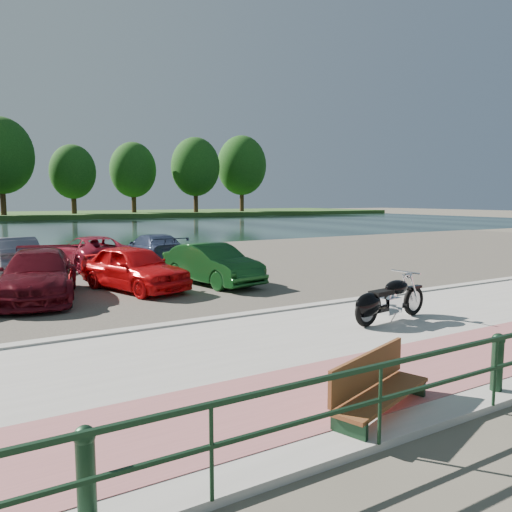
# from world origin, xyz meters

# --- Properties ---
(ground) EXTENTS (200.00, 200.00, 0.00)m
(ground) POSITION_xyz_m (0.00, 0.00, 0.00)
(ground) COLOR #595447
(ground) RESTS_ON ground
(promenade) EXTENTS (60.00, 6.00, 0.10)m
(promenade) POSITION_xyz_m (0.00, -1.00, 0.05)
(promenade) COLOR #A09E96
(promenade) RESTS_ON ground
(pink_path) EXTENTS (60.00, 2.00, 0.01)m
(pink_path) POSITION_xyz_m (0.00, -2.50, 0.10)
(pink_path) COLOR #985557
(pink_path) RESTS_ON promenade
(kerb) EXTENTS (60.00, 0.30, 0.14)m
(kerb) POSITION_xyz_m (0.00, 2.00, 0.07)
(kerb) COLOR #A09E96
(kerb) RESTS_ON ground
(parking_lot) EXTENTS (60.00, 18.00, 0.04)m
(parking_lot) POSITION_xyz_m (0.00, 11.00, 0.02)
(parking_lot) COLOR #433F36
(parking_lot) RESTS_ON ground
(river) EXTENTS (120.00, 40.00, 0.00)m
(river) POSITION_xyz_m (0.00, 40.00, 0.00)
(river) COLOR #172A28
(river) RESTS_ON ground
(far_bank) EXTENTS (120.00, 24.00, 0.60)m
(far_bank) POSITION_xyz_m (0.00, 72.00, 0.30)
(far_bank) COLOR #264819
(far_bank) RESTS_ON ground
(bollards) EXTENTS (10.68, 0.18, 0.81)m
(bollards) POSITION_xyz_m (-1.67, -3.70, 0.54)
(bollards) COLOR #15311E
(bollards) RESTS_ON promenade
(far_trees) EXTENTS (70.25, 10.68, 12.52)m
(far_trees) POSITION_xyz_m (4.36, 65.79, 7.49)
(far_trees) COLOR #342213
(far_trees) RESTS_ON far_bank
(motorcycle) EXTENTS (2.32, 0.77, 1.05)m
(motorcycle) POSITION_xyz_m (-0.05, -0.12, 0.56)
(motorcycle) COLOR black
(motorcycle) RESTS_ON promenade
(park_bench) EXTENTS (1.85, 1.01, 0.72)m
(park_bench) POSITION_xyz_m (-3.42, -3.34, 0.43)
(park_bench) COLOR #602F18
(park_bench) RESTS_ON promenade
(car_3) EXTENTS (2.77, 4.84, 1.32)m
(car_3) POSITION_xyz_m (-6.06, 6.64, 0.70)
(car_3) COLOR #540C15
(car_3) RESTS_ON parking_lot
(car_4) EXTENTS (2.73, 4.22, 1.34)m
(car_4) POSITION_xyz_m (-3.45, 6.67, 0.71)
(car_4) COLOR red
(car_4) RESTS_ON parking_lot
(car_5) EXTENTS (2.05, 4.06, 1.28)m
(car_5) POSITION_xyz_m (-1.00, 6.44, 0.68)
(car_5) COLOR #113F17
(car_5) RESTS_ON parking_lot
(car_9) EXTENTS (1.52, 3.92, 1.27)m
(car_9) POSITION_xyz_m (-6.11, 12.96, 0.68)
(car_9) COLOR slate
(car_9) RESTS_ON parking_lot
(car_10) EXTENTS (2.58, 4.69, 1.25)m
(car_10) POSITION_xyz_m (-3.44, 12.33, 0.66)
(car_10) COLOR maroon
(car_10) RESTS_ON parking_lot
(car_11) EXTENTS (1.77, 4.26, 1.23)m
(car_11) POSITION_xyz_m (-0.86, 12.49, 0.66)
(car_11) COLOR navy
(car_11) RESTS_ON parking_lot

